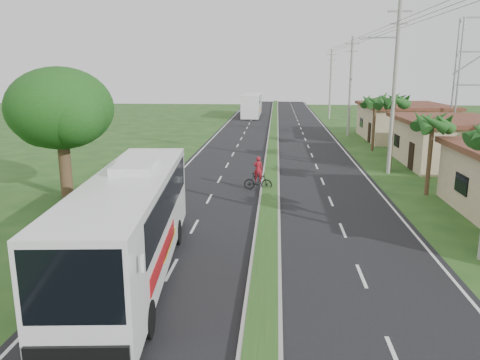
{
  "coord_description": "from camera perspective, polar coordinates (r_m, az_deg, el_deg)",
  "views": [
    {
      "loc": [
        0.32,
        -16.01,
        7.26
      ],
      "look_at": [
        -1.49,
        7.32,
        1.8
      ],
      "focal_mm": 35.0,
      "sensor_mm": 36.0,
      "label": 1
    }
  ],
  "objects": [
    {
      "name": "ground",
      "position": [
        17.58,
        3.06,
        -11.28
      ],
      "size": [
        180.0,
        180.0,
        0.0
      ],
      "primitive_type": "plane",
      "color": "#1F4519",
      "rests_on": "ground"
    },
    {
      "name": "utility_pole_c",
      "position": [
        54.65,
        13.31,
        11.12
      ],
      "size": [
        1.6,
        0.28,
        11.0
      ],
      "color": "gray",
      "rests_on": "ground"
    },
    {
      "name": "road_asphalt",
      "position": [
        36.73,
        3.86,
        1.72
      ],
      "size": [
        14.0,
        160.0,
        0.02
      ],
      "primitive_type": "cube",
      "color": "black",
      "rests_on": "ground"
    },
    {
      "name": "median_strip",
      "position": [
        36.71,
        3.86,
        1.86
      ],
      "size": [
        1.2,
        160.0,
        0.18
      ],
      "color": "gray",
      "rests_on": "ground"
    },
    {
      "name": "shop_mid",
      "position": [
        40.75,
        24.09,
        4.37
      ],
      "size": [
        7.6,
        10.6,
        3.67
      ],
      "color": "tan",
      "rests_on": "ground"
    },
    {
      "name": "motorcyclist",
      "position": [
        29.12,
        2.21,
        0.2
      ],
      "size": [
        1.79,
        0.61,
        2.13
      ],
      "rotation": [
        0.0,
        0.0,
        -0.06
      ],
      "color": "black",
      "rests_on": "ground"
    },
    {
      "name": "palm_verge_b",
      "position": [
        29.59,
        22.45,
        6.52
      ],
      "size": [
        2.4,
        2.4,
        5.05
      ],
      "color": "#473321",
      "rests_on": "ground"
    },
    {
      "name": "lane_edge_left",
      "position": [
        37.4,
        -6.46,
        1.85
      ],
      "size": [
        0.12,
        160.0,
        0.01
      ],
      "primitive_type": "cube",
      "color": "silver",
      "rests_on": "ground"
    },
    {
      "name": "palm_verge_c",
      "position": [
        36.08,
        18.27,
        9.09
      ],
      "size": [
        2.4,
        2.4,
        5.85
      ],
      "color": "#473321",
      "rests_on": "ground"
    },
    {
      "name": "lane_edge_right",
      "position": [
        37.28,
        14.21,
        1.5
      ],
      "size": [
        0.12,
        160.0,
        0.01
      ],
      "primitive_type": "cube",
      "color": "silver",
      "rests_on": "ground"
    },
    {
      "name": "coach_bus_main",
      "position": [
        16.94,
        -13.11,
        -4.62
      ],
      "size": [
        3.75,
        12.54,
        3.99
      ],
      "rotation": [
        0.0,
        0.0,
        0.1
      ],
      "color": "silver",
      "rests_on": "ground"
    },
    {
      "name": "palm_verge_d",
      "position": [
        45.0,
        16.16,
        9.17
      ],
      "size": [
        2.4,
        2.4,
        5.25
      ],
      "color": "#473321",
      "rests_on": "ground"
    },
    {
      "name": "utility_pole_b",
      "position": [
        34.99,
        18.25,
        10.85
      ],
      "size": [
        3.2,
        0.28,
        12.0
      ],
      "color": "gray",
      "rests_on": "ground"
    },
    {
      "name": "coach_bus_far",
      "position": [
        77.08,
        1.46,
        9.26
      ],
      "size": [
        2.8,
        12.5,
        3.64
      ],
      "rotation": [
        0.0,
        0.0,
        -0.0
      ],
      "color": "white",
      "rests_on": "ground"
    },
    {
      "name": "shop_far",
      "position": [
        54.04,
        19.22,
        6.75
      ],
      "size": [
        8.6,
        11.6,
        3.82
      ],
      "color": "tan",
      "rests_on": "ground"
    },
    {
      "name": "utility_pole_d",
      "position": [
        74.48,
        10.97,
        11.48
      ],
      "size": [
        1.6,
        0.28,
        10.5
      ],
      "color": "gray",
      "rests_on": "ground"
    },
    {
      "name": "shade_tree",
      "position": [
        28.93,
        -21.23,
        7.83
      ],
      "size": [
        6.3,
        6.0,
        7.54
      ],
      "color": "#473321",
      "rests_on": "ground"
    }
  ]
}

